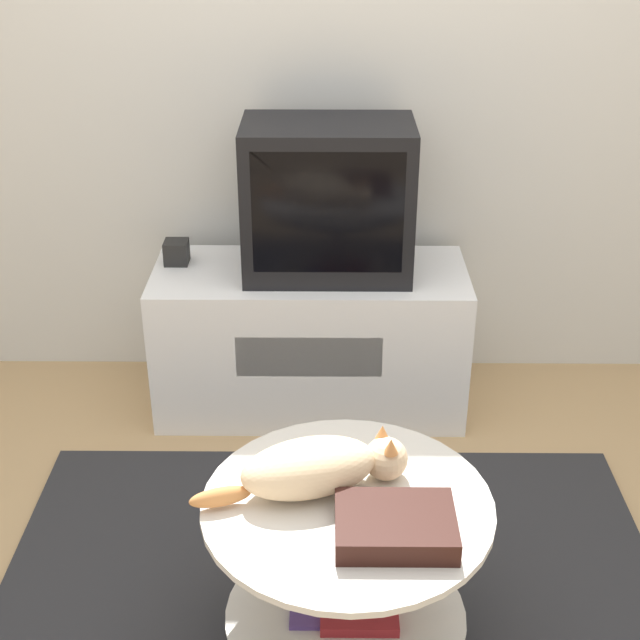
% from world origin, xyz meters
% --- Properties ---
extents(ground_plane, '(12.00, 12.00, 0.00)m').
position_xyz_m(ground_plane, '(0.00, 0.00, 0.00)').
color(ground_plane, tan).
extents(wall_back, '(8.00, 0.05, 2.60)m').
position_xyz_m(wall_back, '(0.00, 1.47, 1.30)').
color(wall_back, silver).
rests_on(wall_back, ground_plane).
extents(rug, '(1.88, 1.59, 0.02)m').
position_xyz_m(rug, '(0.00, 0.00, 0.01)').
color(rug, '#28282B').
rests_on(rug, ground_plane).
extents(tv_stand, '(1.12, 0.47, 0.55)m').
position_xyz_m(tv_stand, '(-0.08, 1.15, 0.27)').
color(tv_stand, white).
rests_on(tv_stand, ground_plane).
extents(tv, '(0.57, 0.35, 0.53)m').
position_xyz_m(tv, '(-0.02, 1.15, 0.81)').
color(tv, black).
rests_on(tv, tv_stand).
extents(speaker, '(0.08, 0.08, 0.08)m').
position_xyz_m(speaker, '(-0.56, 1.21, 0.59)').
color(speaker, black).
rests_on(speaker, tv_stand).
extents(coffee_table, '(0.70, 0.70, 0.48)m').
position_xyz_m(coffee_table, '(0.03, -0.06, 0.32)').
color(coffee_table, '#B2B2B7').
rests_on(coffee_table, rug).
extents(dvd_box, '(0.27, 0.20, 0.06)m').
position_xyz_m(dvd_box, '(0.14, -0.18, 0.53)').
color(dvd_box, black).
rests_on(dvd_box, coffee_table).
extents(cat, '(0.52, 0.25, 0.14)m').
position_xyz_m(cat, '(-0.04, -0.01, 0.56)').
color(cat, beige).
rests_on(cat, coffee_table).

